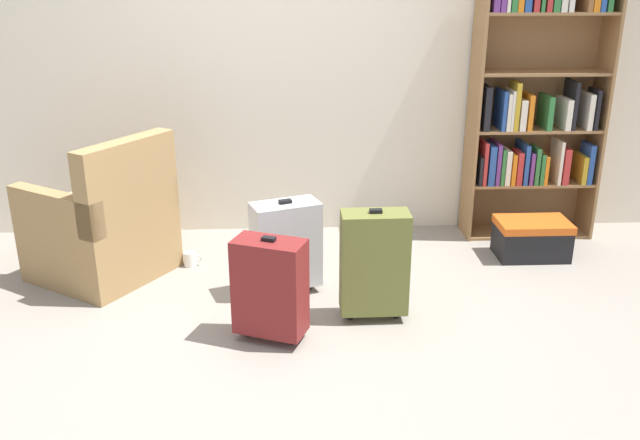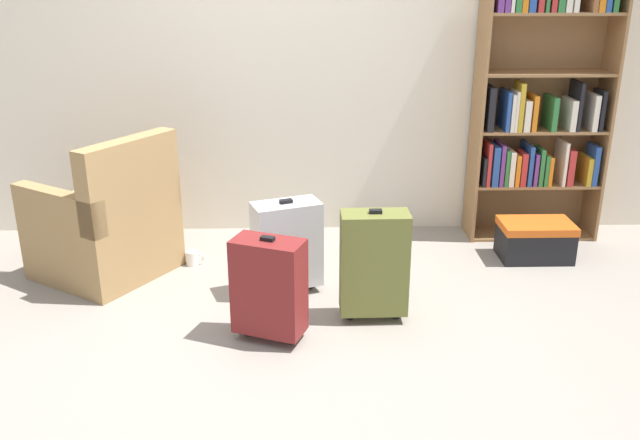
{
  "view_description": "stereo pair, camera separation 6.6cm",
  "coord_description": "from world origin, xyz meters",
  "px_view_note": "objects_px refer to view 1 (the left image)",
  "views": [
    {
      "loc": [
        0.08,
        -3.04,
        1.83
      ],
      "look_at": [
        0.23,
        0.4,
        0.55
      ],
      "focal_mm": 38.24,
      "sensor_mm": 36.0,
      "label": 1
    },
    {
      "loc": [
        0.15,
        -3.04,
        1.83
      ],
      "look_at": [
        0.23,
        0.4,
        0.55
      ],
      "focal_mm": 38.24,
      "sensor_mm": 36.0,
      "label": 2
    }
  ],
  "objects_px": {
    "suitcase_silver": "(286,245)",
    "armchair": "(104,228)",
    "storage_box": "(532,238)",
    "bookshelf": "(535,91)",
    "suitcase_olive": "(374,263)",
    "mug": "(190,259)",
    "suitcase_dark_red": "(270,287)"
  },
  "relations": [
    {
      "from": "suitcase_silver",
      "to": "armchair",
      "type": "bearing_deg",
      "value": 165.15
    },
    {
      "from": "armchair",
      "to": "storage_box",
      "type": "relative_size",
      "value": 2.06
    },
    {
      "from": "bookshelf",
      "to": "storage_box",
      "type": "height_order",
      "value": "bookshelf"
    },
    {
      "from": "armchair",
      "to": "suitcase_olive",
      "type": "bearing_deg",
      "value": -21.81
    },
    {
      "from": "storage_box",
      "to": "suitcase_olive",
      "type": "height_order",
      "value": "suitcase_olive"
    },
    {
      "from": "suitcase_olive",
      "to": "mug",
      "type": "bearing_deg",
      "value": 145.92
    },
    {
      "from": "armchair",
      "to": "storage_box",
      "type": "xyz_separation_m",
      "value": [
        2.76,
        0.16,
        -0.18
      ]
    },
    {
      "from": "armchair",
      "to": "suitcase_silver",
      "type": "xyz_separation_m",
      "value": [
        1.13,
        -0.3,
        -0.01
      ]
    },
    {
      "from": "suitcase_silver",
      "to": "bookshelf",
      "type": "bearing_deg",
      "value": 27.78
    },
    {
      "from": "suitcase_olive",
      "to": "suitcase_silver",
      "type": "bearing_deg",
      "value": 144.3
    },
    {
      "from": "mug",
      "to": "suitcase_olive",
      "type": "relative_size",
      "value": 0.19
    },
    {
      "from": "mug",
      "to": "suitcase_silver",
      "type": "relative_size",
      "value": 0.21
    },
    {
      "from": "armchair",
      "to": "suitcase_dark_red",
      "type": "bearing_deg",
      "value": -39.03
    },
    {
      "from": "bookshelf",
      "to": "suitcase_olive",
      "type": "xyz_separation_m",
      "value": [
        -1.23,
        -1.24,
        -0.7
      ]
    },
    {
      "from": "storage_box",
      "to": "suitcase_olive",
      "type": "distance_m",
      "value": 1.42
    },
    {
      "from": "bookshelf",
      "to": "suitcase_dark_red",
      "type": "bearing_deg",
      "value": -140.99
    },
    {
      "from": "mug",
      "to": "suitcase_dark_red",
      "type": "bearing_deg",
      "value": -60.18
    },
    {
      "from": "armchair",
      "to": "bookshelf",
      "type": "bearing_deg",
      "value": 11.96
    },
    {
      "from": "bookshelf",
      "to": "suitcase_dark_red",
      "type": "xyz_separation_m",
      "value": [
        -1.79,
        -1.45,
        -0.73
      ]
    },
    {
      "from": "suitcase_olive",
      "to": "suitcase_dark_red",
      "type": "bearing_deg",
      "value": -159.74
    },
    {
      "from": "suitcase_olive",
      "to": "suitcase_dark_red",
      "type": "relative_size",
      "value": 1.11
    },
    {
      "from": "bookshelf",
      "to": "storage_box",
      "type": "distance_m",
      "value": 1.0
    },
    {
      "from": "mug",
      "to": "storage_box",
      "type": "distance_m",
      "value": 2.26
    },
    {
      "from": "armchair",
      "to": "suitcase_silver",
      "type": "height_order",
      "value": "armchair"
    },
    {
      "from": "mug",
      "to": "suitcase_silver",
      "type": "height_order",
      "value": "suitcase_silver"
    },
    {
      "from": "armchair",
      "to": "storage_box",
      "type": "distance_m",
      "value": 2.77
    },
    {
      "from": "armchair",
      "to": "mug",
      "type": "bearing_deg",
      "value": 11.92
    },
    {
      "from": "mug",
      "to": "suitcase_olive",
      "type": "height_order",
      "value": "suitcase_olive"
    },
    {
      "from": "storage_box",
      "to": "suitcase_silver",
      "type": "distance_m",
      "value": 1.71
    },
    {
      "from": "armchair",
      "to": "suitcase_dark_red",
      "type": "distance_m",
      "value": 1.35
    },
    {
      "from": "armchair",
      "to": "suitcase_dark_red",
      "type": "xyz_separation_m",
      "value": [
        1.04,
        -0.85,
        -0.02
      ]
    },
    {
      "from": "suitcase_olive",
      "to": "suitcase_dark_red",
      "type": "distance_m",
      "value": 0.6
    }
  ]
}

